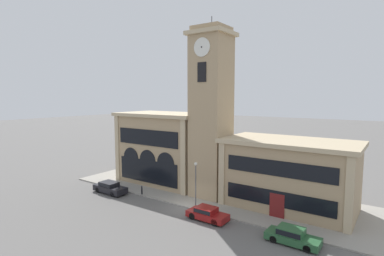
% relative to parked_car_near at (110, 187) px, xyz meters
% --- Properties ---
extents(ground_plane, '(300.00, 300.00, 0.00)m').
position_rel_parked_car_near_xyz_m(ground_plane, '(11.11, 1.42, -0.74)').
color(ground_plane, '#605E5B').
extents(sidewalk_kerb, '(39.59, 12.04, 0.15)m').
position_rel_parked_car_near_xyz_m(sidewalk_kerb, '(11.11, 7.44, -0.67)').
color(sidewalk_kerb, gray).
rests_on(sidewalk_kerb, ground_plane).
extents(clock_tower, '(4.76, 4.76, 21.54)m').
position_rel_parked_car_near_xyz_m(clock_tower, '(11.10, 6.40, 9.49)').
color(clock_tower, tan).
rests_on(clock_tower, ground_plane).
extents(town_hall_left_wing, '(13.26, 7.79, 9.95)m').
position_rel_parked_car_near_xyz_m(town_hall_left_wing, '(2.49, 7.88, 4.26)').
color(town_hall_left_wing, tan).
rests_on(town_hall_left_wing, ground_plane).
extents(town_hall_right_wing, '(14.16, 7.79, 7.58)m').
position_rel_parked_car_near_xyz_m(town_hall_right_wing, '(20.17, 7.89, 3.08)').
color(town_hall_right_wing, tan).
rests_on(town_hall_right_wing, ground_plane).
extents(parked_car_near, '(4.77, 1.90, 1.41)m').
position_rel_parked_car_near_xyz_m(parked_car_near, '(0.00, 0.00, 0.00)').
color(parked_car_near, black).
rests_on(parked_car_near, ground_plane).
extents(parked_car_mid, '(4.19, 1.84, 1.29)m').
position_rel_parked_car_near_xyz_m(parked_car_mid, '(14.61, -0.00, -0.05)').
color(parked_car_mid, maroon).
rests_on(parked_car_mid, ground_plane).
extents(parked_car_far, '(4.43, 1.85, 1.36)m').
position_rel_parked_car_near_xyz_m(parked_car_far, '(22.98, 0.00, -0.03)').
color(parked_car_far, '#285633').
rests_on(parked_car_far, ground_plane).
extents(street_lamp, '(0.36, 0.36, 4.99)m').
position_rel_parked_car_near_xyz_m(street_lamp, '(11.90, 1.98, 2.75)').
color(street_lamp, '#4C4C51').
rests_on(street_lamp, sidewalk_kerb).
extents(bollard, '(0.18, 0.18, 1.06)m').
position_rel_parked_car_near_xyz_m(bollard, '(4.02, 1.66, -0.07)').
color(bollard, black).
rests_on(bollard, sidewalk_kerb).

